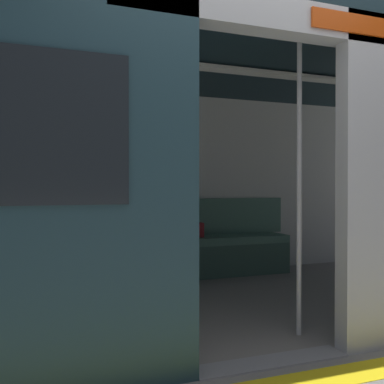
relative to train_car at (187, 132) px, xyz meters
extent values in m
plane|color=gray|center=(-0.07, 1.32, -1.55)|extent=(60.00, 60.00, 0.00)
cube|color=yellow|center=(-0.07, 1.62, -1.55)|extent=(8.00, 0.24, 0.01)
cube|color=black|center=(1.38, 1.41, -0.19)|extent=(1.10, 0.02, 0.76)
cube|color=#ADAFB5|center=(-0.07, 1.32, 0.54)|extent=(2.01, 0.16, 0.20)
cube|color=#BF3F0C|center=(-0.57, 1.41, 0.54)|extent=(0.56, 0.02, 0.12)
cube|color=#15272E|center=(-0.07, -0.08, 0.70)|extent=(6.40, 2.96, 0.12)
cube|color=gray|center=(-0.07, -0.08, -1.55)|extent=(6.08, 2.80, 0.01)
cube|color=silver|center=(-0.07, -1.48, -0.45)|extent=(6.08, 0.10, 2.19)
cube|color=#4C7566|center=(-0.07, -1.42, -0.85)|extent=(3.52, 0.06, 0.45)
cube|color=white|center=(-0.07, -0.08, 0.61)|extent=(4.48, 0.16, 0.03)
cube|color=gray|center=(-0.07, 1.32, -1.54)|extent=(1.00, 0.19, 0.01)
cube|color=#4C7566|center=(-0.07, -1.20, -1.12)|extent=(3.27, 0.44, 0.09)
cube|color=#39574C|center=(-0.07, -1.00, -1.36)|extent=(3.27, 0.04, 0.38)
cube|color=silver|center=(-0.08, -1.18, -0.83)|extent=(0.40, 0.26, 0.50)
sphere|color=beige|center=(-0.08, -1.18, -0.48)|extent=(0.21, 0.21, 0.21)
sphere|color=#997F59|center=(-0.08, -1.19, -0.45)|extent=(0.19, 0.19, 0.19)
cylinder|color=silver|center=(-0.31, -1.13, -0.80)|extent=(0.08, 0.08, 0.44)
cylinder|color=silver|center=(0.16, -1.17, -0.80)|extent=(0.08, 0.08, 0.44)
cylinder|color=#38334C|center=(-0.15, -0.97, -1.03)|extent=(0.17, 0.41, 0.14)
cylinder|color=#38334C|center=(0.03, -0.99, -1.03)|extent=(0.17, 0.41, 0.14)
cylinder|color=#38334C|center=(-0.13, -0.77, -1.29)|extent=(0.10, 0.10, 0.43)
cylinder|color=#38334C|center=(0.05, -0.79, -1.29)|extent=(0.10, 0.10, 0.43)
cube|color=black|center=(-0.12, -0.72, -1.52)|extent=(0.12, 0.23, 0.06)
cube|color=black|center=(0.06, -0.74, -1.52)|extent=(0.12, 0.23, 0.06)
cube|color=maroon|center=(-0.49, -1.20, -0.99)|extent=(0.26, 0.14, 0.17)
cube|color=maroon|center=(-0.49, -1.12, -1.00)|extent=(0.02, 0.01, 0.14)
cube|color=#B22D2D|center=(0.28, -1.21, -1.06)|extent=(0.22, 0.26, 0.03)
cylinder|color=silver|center=(0.38, 0.97, -0.46)|extent=(0.04, 0.04, 2.17)
cylinder|color=silver|center=(-0.51, 0.96, -0.46)|extent=(0.04, 0.04, 2.17)
camera|label=1|loc=(1.31, 3.62, -0.48)|focal=40.80mm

